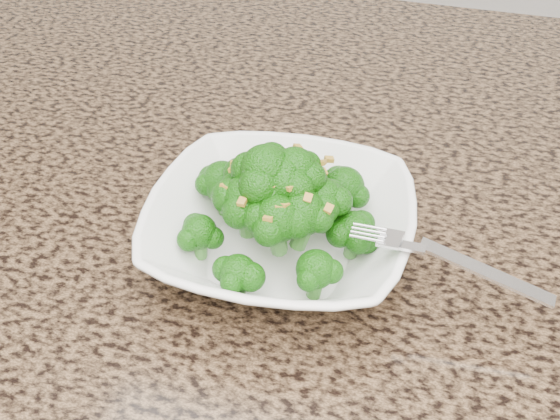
% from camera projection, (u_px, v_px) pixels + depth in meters
% --- Properties ---
extents(granite_counter, '(1.64, 1.04, 0.03)m').
position_uv_depth(granite_counter, '(272.00, 201.00, 0.71)').
color(granite_counter, brown).
rests_on(granite_counter, cabinet).
extents(bowl, '(0.24, 0.24, 0.06)m').
position_uv_depth(bowl, '(280.00, 230.00, 0.61)').
color(bowl, white).
rests_on(bowl, granite_counter).
extents(broccoli_pile, '(0.20, 0.20, 0.07)m').
position_uv_depth(broccoli_pile, '(280.00, 170.00, 0.57)').
color(broccoli_pile, '#165F0A').
rests_on(broccoli_pile, bowl).
extents(garlic_topping, '(0.12, 0.12, 0.01)m').
position_uv_depth(garlic_topping, '(280.00, 129.00, 0.54)').
color(garlic_topping, '#B68D2C').
rests_on(garlic_topping, broccoli_pile).
extents(fork, '(0.18, 0.05, 0.01)m').
position_uv_depth(fork, '(417.00, 248.00, 0.54)').
color(fork, silver).
rests_on(fork, bowl).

